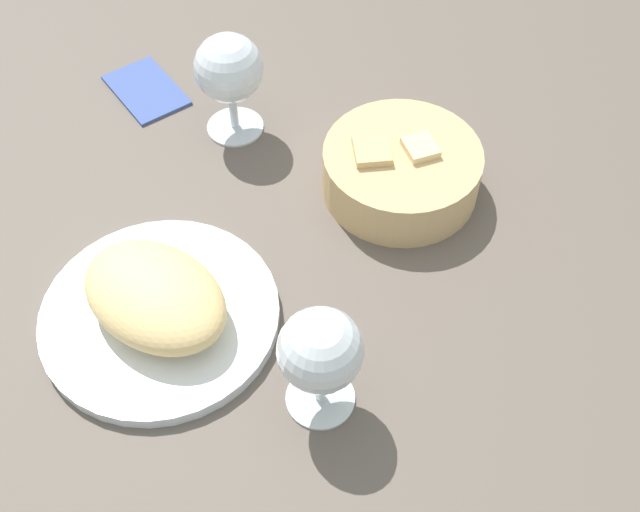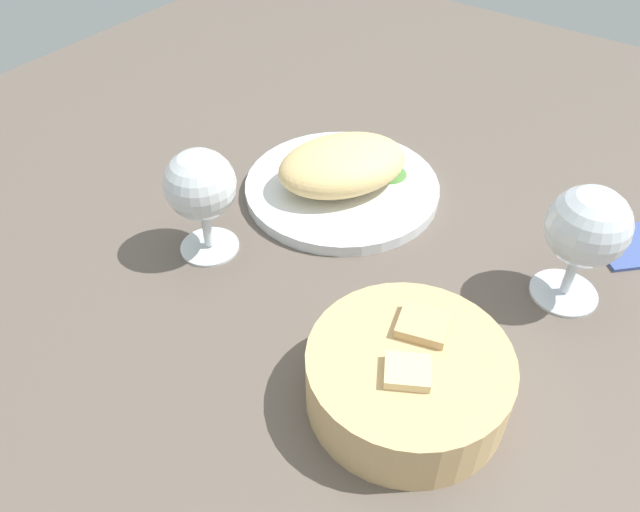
% 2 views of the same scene
% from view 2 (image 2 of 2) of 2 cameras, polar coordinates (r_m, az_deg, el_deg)
% --- Properties ---
extents(ground_plane, '(1.40, 1.40, 0.02)m').
position_cam_2_polar(ground_plane, '(0.71, 4.73, 0.25)').
color(ground_plane, '#5E534A').
extents(plate, '(0.23, 0.23, 0.01)m').
position_cam_2_polar(plate, '(0.77, 1.99, 6.17)').
color(plate, white).
rests_on(plate, ground_plane).
extents(omelette, '(0.19, 0.17, 0.05)m').
position_cam_2_polar(omelette, '(0.75, 2.05, 8.24)').
color(omelette, '#EEC981').
rests_on(omelette, plate).
extents(lettuce_garnish, '(0.04, 0.04, 0.01)m').
position_cam_2_polar(lettuce_garnish, '(0.78, 6.28, 7.80)').
color(lettuce_garnish, '#498138').
rests_on(lettuce_garnish, plate).
extents(bread_basket, '(0.17, 0.17, 0.07)m').
position_cam_2_polar(bread_basket, '(0.55, 7.96, -10.74)').
color(bread_basket, tan).
rests_on(bread_basket, ground_plane).
extents(wine_glass_near, '(0.07, 0.07, 0.12)m').
position_cam_2_polar(wine_glass_near, '(0.66, -10.73, 6.01)').
color(wine_glass_near, silver).
rests_on(wine_glass_near, ground_plane).
extents(wine_glass_far, '(0.08, 0.08, 0.13)m').
position_cam_2_polar(wine_glass_far, '(0.64, 22.92, 2.12)').
color(wine_glass_far, silver).
rests_on(wine_glass_far, ground_plane).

